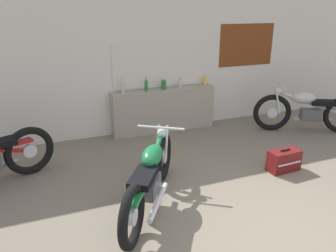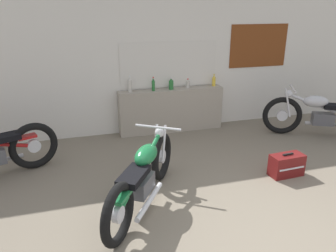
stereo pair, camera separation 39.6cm
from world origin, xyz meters
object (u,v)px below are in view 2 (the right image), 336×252
at_px(bottle_leftmost, 130,85).
at_px(bottle_left_center, 153,85).
at_px(bottle_right_center, 188,84).
at_px(motorcycle_silver, 320,114).
at_px(bottle_rightmost, 214,81).
at_px(hard_case_darkred, 287,165).
at_px(motorcycle_green, 143,176).
at_px(bottle_center, 171,84).

height_order(bottle_leftmost, bottle_left_center, bottle_leftmost).
distance_m(bottle_right_center, motorcycle_silver, 2.57).
xyz_separation_m(bottle_leftmost, bottle_rightmost, (1.70, 0.02, -0.03)).
bearing_deg(bottle_left_center, hard_case_darkred, -57.01).
bearing_deg(bottle_rightmost, bottle_right_center, -178.98).
height_order(bottle_leftmost, motorcycle_green, bottle_leftmost).
distance_m(bottle_center, motorcycle_silver, 2.88).
height_order(bottle_right_center, motorcycle_green, bottle_right_center).
height_order(bottle_right_center, hard_case_darkred, bottle_right_center).
bearing_deg(bottle_left_center, motorcycle_green, -106.86).
bearing_deg(hard_case_darkred, motorcycle_silver, 38.00).
distance_m(bottle_rightmost, hard_case_darkred, 2.43).
relative_size(bottle_leftmost, bottle_center, 1.32).
distance_m(bottle_leftmost, hard_case_darkred, 3.07).
height_order(bottle_center, bottle_rightmost, bottle_rightmost).
xyz_separation_m(bottle_rightmost, hard_case_darkred, (0.19, -2.29, -0.79)).
bearing_deg(bottle_left_center, bottle_center, 2.56).
xyz_separation_m(bottle_left_center, bottle_right_center, (0.70, 0.04, -0.04)).
bearing_deg(motorcycle_green, motorcycle_silver, 20.13).
relative_size(bottle_left_center, motorcycle_silver, 0.14).
relative_size(bottle_leftmost, motorcycle_silver, 0.16).
distance_m(bottle_left_center, motorcycle_silver, 3.20).
xyz_separation_m(bottle_center, hard_case_darkred, (1.10, -2.26, -0.79)).
xyz_separation_m(bottle_rightmost, motorcycle_green, (-1.99, -2.46, -0.54)).
bearing_deg(bottle_left_center, bottle_rightmost, 2.36).
height_order(bottle_right_center, bottle_rightmost, bottle_rightmost).
relative_size(bottle_leftmost, bottle_right_center, 1.67).
height_order(bottle_center, motorcycle_green, bottle_center).
distance_m(bottle_right_center, hard_case_darkred, 2.52).
height_order(bottle_rightmost, motorcycle_silver, bottle_rightmost).
bearing_deg(motorcycle_green, bottle_right_center, 59.64).
bearing_deg(bottle_right_center, bottle_center, -175.70).
distance_m(bottle_left_center, bottle_center, 0.36).
relative_size(bottle_rightmost, motorcycle_green, 0.13).
height_order(bottle_leftmost, bottle_rightmost, bottle_leftmost).
relative_size(bottle_leftmost, hard_case_darkred, 0.61).
relative_size(motorcycle_green, hard_case_darkred, 3.64).
relative_size(bottle_leftmost, motorcycle_green, 0.17).
relative_size(bottle_left_center, bottle_center, 1.15).
bearing_deg(hard_case_darkred, bottle_right_center, 108.17).
distance_m(bottle_center, bottle_right_center, 0.35).
bearing_deg(motorcycle_green, hard_case_darkred, 4.37).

